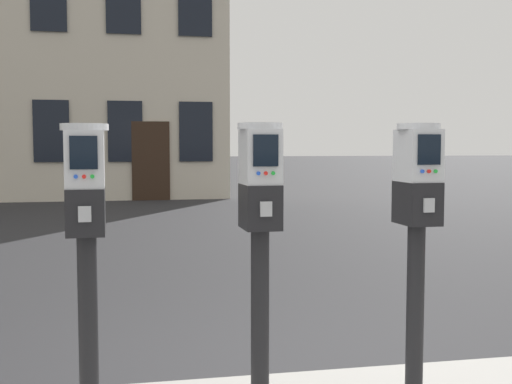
{
  "coord_description": "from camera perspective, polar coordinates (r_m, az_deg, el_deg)",
  "views": [
    {
      "loc": [
        -0.8,
        -3.36,
        1.47
      ],
      "look_at": [
        -0.18,
        -0.25,
        1.24
      ],
      "focal_mm": 44.94,
      "sensor_mm": 36.0,
      "label": 1
    }
  ],
  "objects": [
    {
      "name": "parking_meter_near_kerb",
      "position": [
        3.03,
        -14.88,
        -2.51
      ],
      "size": [
        0.22,
        0.25,
        1.43
      ],
      "rotation": [
        0.0,
        0.0,
        -1.55
      ],
      "color": "black",
      "rests_on": "sidewalk_slab"
    },
    {
      "name": "parking_meter_twin_adjacent",
      "position": [
        3.09,
        0.37,
        -2.14
      ],
      "size": [
        0.22,
        0.25,
        1.44
      ],
      "rotation": [
        0.0,
        0.0,
        -1.55
      ],
      "color": "black",
      "rests_on": "sidewalk_slab"
    },
    {
      "name": "parking_meter_end_of_row",
      "position": [
        3.35,
        14.14,
        -1.74
      ],
      "size": [
        0.22,
        0.25,
        1.44
      ],
      "rotation": [
        0.0,
        0.0,
        -1.55
      ],
      "color": "black",
      "rests_on": "sidewalk_slab"
    }
  ]
}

